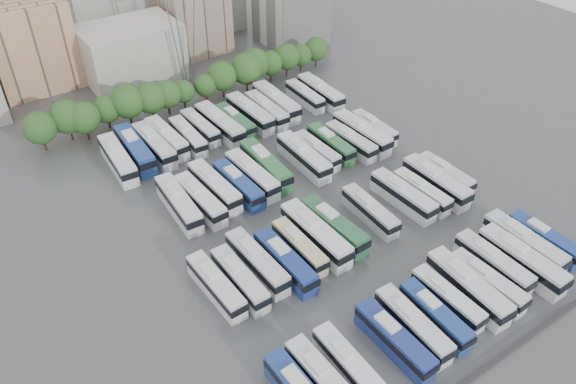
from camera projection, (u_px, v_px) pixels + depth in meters
ground at (322, 213)px, 86.75m from camera, size 220.00×220.00×0.00m
parapet at (493, 362)px, 64.99m from camera, size 56.00×0.50×0.50m
tree_line at (190, 85)px, 110.97m from camera, size 66.27×8.11×8.35m
city_buildings at (104, 28)px, 125.68m from camera, size 102.00×35.00×20.00m
bus_r0_s1 at (325, 382)px, 61.17m from camera, size 2.89×11.89×3.71m
bus_r0_s2 at (350, 366)px, 62.88m from camera, size 2.58×11.30×3.54m
bus_r0_s4 at (394, 340)px, 65.62m from camera, size 2.67×11.73×3.67m
bus_r0_s5 at (413, 325)px, 67.34m from camera, size 3.01×11.83×3.69m
bus_r0_s6 at (435, 315)px, 68.66m from camera, size 2.81×11.08×3.45m
bus_r0_s7 at (447, 298)px, 70.81m from camera, size 2.49×10.84×3.39m
bus_r0_s8 at (468, 287)px, 71.92m from camera, size 3.43×13.05×4.06m
bus_r0_s9 at (487, 282)px, 72.94m from camera, size 2.88×11.41×3.56m
bus_r0_s10 at (493, 263)px, 75.58m from camera, size 2.58×11.82×3.71m
bus_r0_s11 at (522, 260)px, 75.69m from camera, size 2.98×13.14×4.12m
bus_r0_s12 at (524, 243)px, 78.46m from camera, size 2.77×12.65×3.97m
bus_r0_s13 at (544, 239)px, 79.56m from camera, size 2.72×11.11×3.47m
bus_r1_s0 at (216, 286)px, 72.38m from camera, size 2.95×11.68×3.64m
bus_r1_s1 at (240, 279)px, 73.34m from camera, size 2.65×11.54×3.61m
bus_r1_s2 at (257, 262)px, 75.60m from camera, size 3.08×12.41×3.87m
bus_r1_s3 at (285, 261)px, 75.75m from camera, size 2.80×12.14×3.80m
bus_r1_s4 at (299, 247)px, 78.32m from camera, size 2.42×10.93×3.43m
bus_r1_s5 at (316, 234)px, 79.77m from camera, size 3.25×13.68×4.27m
bus_r1_s6 at (334, 226)px, 81.39m from camera, size 3.37×12.75×3.96m
bus_r1_s8 at (370, 211)px, 84.42m from camera, size 2.91×11.41×3.55m
bus_r1_s10 at (403, 195)px, 87.20m from camera, size 3.11×12.37×3.85m
bus_r1_s11 at (422, 192)px, 88.31m from camera, size 2.67×10.97×3.42m
bus_r1_s12 at (436, 182)px, 89.81m from camera, size 2.87×12.97×4.06m
bus_r1_s13 at (445, 174)px, 92.06m from camera, size 2.50×10.89×3.41m
bus_r2_s1 at (179, 203)px, 85.49m from camera, size 3.43×12.96×4.03m
bus_r2_s2 at (200, 199)px, 86.37m from camera, size 3.28×12.44×3.87m
bus_r2_s3 at (215, 186)px, 88.92m from camera, size 3.34×12.82×3.99m
bus_r2_s4 at (238, 185)px, 89.46m from camera, size 2.98×12.06×3.76m
bus_r2_s5 at (252, 175)px, 91.41m from camera, size 3.22×12.74×3.97m
bus_r2_s6 at (266, 165)px, 93.46m from camera, size 3.45×13.28×4.13m
bus_r2_s8 at (304, 157)px, 95.48m from camera, size 3.17×13.12×4.09m
bus_r2_s9 at (317, 151)px, 97.54m from camera, size 2.69×10.97×3.42m
bus_r2_s10 at (331, 144)px, 99.19m from camera, size 2.61×11.44×3.58m
bus_r2_s11 at (350, 141)px, 99.73m from camera, size 3.12×11.72×3.64m
bus_r2_s12 at (362, 133)px, 101.49m from camera, size 3.34×13.36×4.16m
bus_r2_s13 at (374, 128)px, 103.66m from camera, size 2.49×10.83×3.39m
bus_r3_s0 at (118, 159)px, 94.83m from camera, size 3.57×13.38×4.16m
bus_r3_s1 at (135, 149)px, 97.13m from camera, size 3.53×13.78×4.29m
bus_r3_s2 at (154, 145)px, 98.34m from camera, size 3.12×13.10×4.09m
bus_r3_s3 at (167, 138)px, 100.46m from camera, size 3.30×12.59×3.92m
bus_r3_s4 at (188, 136)px, 101.10m from camera, size 2.74×11.57×3.62m
bus_r3_s5 at (200, 127)px, 103.72m from camera, size 2.88×11.30×3.52m
bus_r3_s6 at (220, 124)px, 103.83m from camera, size 3.58×13.75×4.28m
bus_r3_s7 at (235, 121)px, 105.49m from camera, size 2.74×11.19×3.49m
bus_r3_s8 at (250, 113)px, 107.20m from camera, size 3.34×13.26×4.13m
bus_r3_s9 at (266, 110)px, 108.37m from camera, size 2.78×12.41×3.89m
bus_r3_s10 at (276, 102)px, 110.55m from camera, size 3.22×13.73×4.29m
bus_r3_s12 at (305, 96)px, 113.39m from camera, size 2.69×11.13×3.47m
bus_r3_s13 at (321, 92)px, 114.02m from camera, size 3.17×13.11×4.09m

